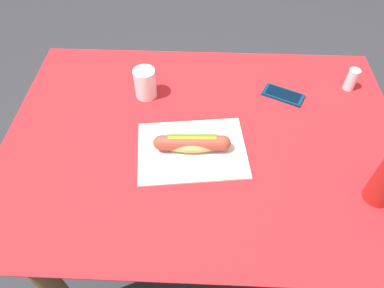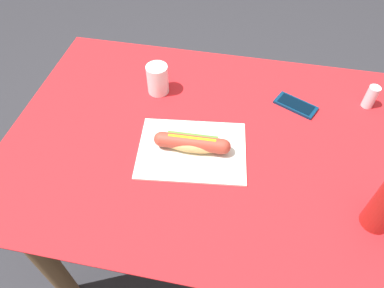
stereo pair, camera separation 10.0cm
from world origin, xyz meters
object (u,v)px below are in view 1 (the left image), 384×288
Objects in this scene: cell_phone at (283,95)px; drinking_cup at (145,83)px; hot_dog at (192,143)px; salt_shaker at (352,79)px.

cell_phone is 1.46× the size of drinking_cup.
drinking_cup is at bearing 124.69° from hot_dog.
cell_phone is (0.30, 0.25, -0.03)m from hot_dog.
cell_phone is at bearing -167.97° from salt_shaker.
drinking_cup reaches higher than salt_shaker.
cell_phone is at bearing 1.73° from drinking_cup.
hot_dog is 1.51× the size of cell_phone.
drinking_cup is 1.31× the size of salt_shaker.
salt_shaker is at bearing 29.60° from hot_dog.
cell_phone is at bearing 40.08° from hot_dog.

